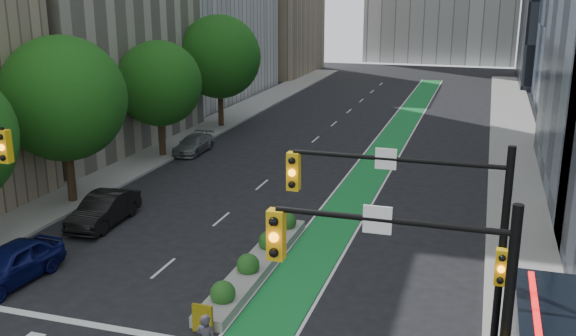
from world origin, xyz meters
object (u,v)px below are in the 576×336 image
Objects in this scene: median_planter at (257,261)px; parked_car_left_mid at (104,209)px; parked_car_left_near at (11,264)px; parked_car_left_far at (193,144)px.

parked_car_left_mid is (-8.78, 2.64, 0.39)m from median_planter.
parked_car_left_near reaches higher than parked_car_left_mid.
median_planter is at bearing -19.24° from parked_car_left_mid.
parked_car_left_near is at bearing -85.09° from parked_car_left_far.
parked_car_left_mid is (-0.13, 6.57, -0.02)m from parked_car_left_near.
parked_car_left_mid reaches higher than parked_car_left_far.
parked_car_left_near is (-8.65, -3.93, 0.41)m from median_planter.
median_planter is 2.44× the size of parked_car_left_far.
median_planter is 19.73m from parked_car_left_far.
parked_car_left_near reaches higher than parked_car_left_far.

